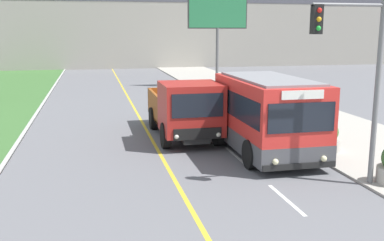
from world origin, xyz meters
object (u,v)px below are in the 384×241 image
traffic_light_mast (359,65)px  planter_round_second (328,138)px  billboard_large (218,14)px  city_bus (268,116)px  planter_round_third (287,118)px  dump_truck (187,111)px

traffic_light_mast → planter_round_second: bearing=71.0°
traffic_light_mast → billboard_large: bearing=83.8°
city_bus → planter_round_third: city_bus is taller
city_bus → dump_truck: (-2.53, 2.77, -0.19)m
billboard_large → planter_round_third: bearing=-94.5°
city_bus → billboard_large: size_ratio=0.73×
dump_truck → traffic_light_mast: (3.66, -6.71, 2.36)m
billboard_large → planter_round_third: size_ratio=6.48×
dump_truck → planter_round_third: (5.00, 0.83, -0.70)m
city_bus → planter_round_third: 4.45m
city_bus → traffic_light_mast: (1.13, -3.94, 2.17)m
city_bus → planter_round_second: size_ratio=5.03×
planter_round_second → planter_round_third: 3.87m
city_bus → traffic_light_mast: traffic_light_mast is taller
city_bus → planter_round_third: bearing=55.6°
city_bus → planter_round_second: (2.39, -0.27, -0.91)m
dump_truck → billboard_large: size_ratio=0.83×
city_bus → planter_round_third: (2.47, 3.60, -0.89)m
traffic_light_mast → planter_round_third: bearing=80.0°
dump_truck → planter_round_third: bearing=9.4°
traffic_light_mast → planter_round_second: size_ratio=5.08×
dump_truck → planter_round_second: size_ratio=5.71×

